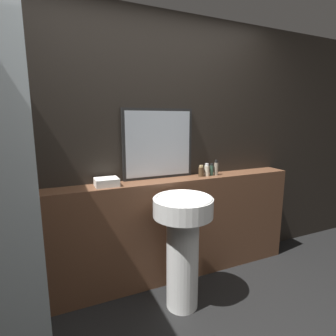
{
  "coord_description": "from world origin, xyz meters",
  "views": [
    {
      "loc": [
        -0.89,
        -0.9,
        1.55
      ],
      "look_at": [
        0.01,
        1.15,
        1.13
      ],
      "focal_mm": 28.0,
      "sensor_mm": 36.0,
      "label": 1
    }
  ],
  "objects": [
    {
      "name": "body_wash_bottle",
      "position": [
        0.59,
        1.27,
        1.07
      ],
      "size": [
        0.04,
        0.04,
        0.15
      ],
      "color": "gray",
      "rests_on": "vanity_counter"
    },
    {
      "name": "pedestal_sink",
      "position": [
        0.01,
        0.85,
        0.6
      ],
      "size": [
        0.48,
        0.48,
        0.95
      ],
      "color": "white",
      "rests_on": "ground_plane"
    },
    {
      "name": "vanity_counter",
      "position": [
        0.0,
        1.27,
        0.5
      ],
      "size": [
        2.83,
        0.24,
        1.0
      ],
      "color": "brown",
      "rests_on": "ground_plane"
    },
    {
      "name": "wall_back",
      "position": [
        0.0,
        1.42,
        1.25
      ],
      "size": [
        8.0,
        0.06,
        2.5
      ],
      "color": "black",
      "rests_on": "ground_plane"
    },
    {
      "name": "towel_stack",
      "position": [
        -0.5,
        1.27,
        1.03
      ],
      "size": [
        0.19,
        0.17,
        0.07
      ],
      "color": "silver",
      "rests_on": "vanity_counter"
    },
    {
      "name": "lotion_bottle",
      "position": [
        0.54,
        1.27,
        1.05
      ],
      "size": [
        0.04,
        0.04,
        0.12
      ],
      "color": "#2D4C3D",
      "rests_on": "vanity_counter"
    },
    {
      "name": "conditioner_bottle",
      "position": [
        0.48,
        1.27,
        1.06
      ],
      "size": [
        0.05,
        0.05,
        0.13
      ],
      "color": "beige",
      "rests_on": "vanity_counter"
    },
    {
      "name": "shampoo_bottle",
      "position": [
        0.42,
        1.27,
        1.05
      ],
      "size": [
        0.05,
        0.05,
        0.11
      ],
      "color": "#4C3823",
      "rests_on": "vanity_counter"
    },
    {
      "name": "mirror",
      "position": [
        0.01,
        1.37,
        1.32
      ],
      "size": [
        0.69,
        0.03,
        0.65
      ],
      "color": "black",
      "rests_on": "vanity_counter"
    }
  ]
}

